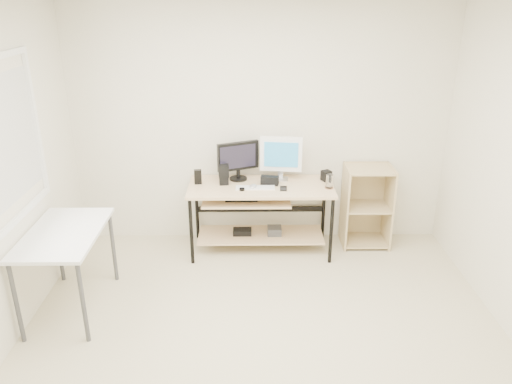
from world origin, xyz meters
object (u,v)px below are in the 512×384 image
object	(u,v)px
shelf_unit	(366,205)
white_imac	(281,155)
audio_controller	(198,177)
black_monitor	(238,158)
side_table	(64,240)
desk	(258,204)

from	to	relation	value
shelf_unit	white_imac	world-z (taller)	white_imac
white_imac	audio_controller	distance (m)	0.90
shelf_unit	black_monitor	world-z (taller)	black_monitor
audio_controller	shelf_unit	bearing A→B (deg)	-3.85
side_table	black_monitor	xyz separation A→B (m)	(1.44, 1.23, 0.32)
audio_controller	white_imac	bearing A→B (deg)	-0.10
side_table	audio_controller	world-z (taller)	audio_controller
desk	audio_controller	world-z (taller)	audio_controller
side_table	white_imac	world-z (taller)	white_imac
side_table	shelf_unit	size ratio (longest dim) A/B	1.11
side_table	black_monitor	size ratio (longest dim) A/B	2.31
side_table	shelf_unit	world-z (taller)	shelf_unit
side_table	desk	bearing A→B (deg)	32.65
shelf_unit	audio_controller	xyz separation A→B (m)	(-1.81, -0.11, 0.37)
audio_controller	desk	bearing A→B (deg)	-11.88
desk	audio_controller	xyz separation A→B (m)	(-0.63, 0.05, 0.29)
shelf_unit	white_imac	size ratio (longest dim) A/B	1.90
desk	shelf_unit	bearing A→B (deg)	7.77
shelf_unit	audio_controller	size ratio (longest dim) A/B	5.87
shelf_unit	desk	bearing A→B (deg)	-172.23
side_table	white_imac	xyz separation A→B (m)	(1.89, 1.22, 0.35)
black_monitor	white_imac	bearing A→B (deg)	-23.92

